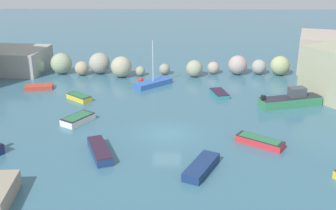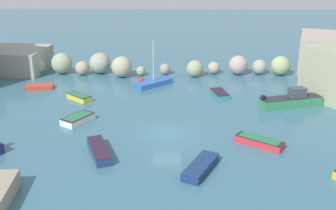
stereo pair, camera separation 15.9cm
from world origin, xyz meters
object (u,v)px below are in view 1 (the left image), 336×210
object	(u,v)px
moored_boat_3	(201,167)
moored_boat_5	(78,119)
moored_boat_1	(260,141)
moored_boat_7	(219,93)
moored_boat_9	(100,151)
moored_boat_10	(79,97)
moored_boat_0	(153,83)
moored_boat_4	(39,87)
moored_boat_6	(291,100)
channel_buoy	(141,80)

from	to	relation	value
moored_boat_3	moored_boat_5	xyz separation A→B (m)	(-10.87, 8.75, 0.02)
moored_boat_1	moored_boat_7	distance (m)	12.52
moored_boat_9	moored_boat_10	bearing A→B (deg)	178.35
moored_boat_10	moored_boat_3	bearing A→B (deg)	169.28
moored_boat_0	moored_boat_4	distance (m)	13.06
moored_boat_9	moored_boat_10	world-z (taller)	moored_boat_9
moored_boat_4	moored_boat_7	bearing A→B (deg)	163.24
moored_boat_5	moored_boat_10	distance (m)	6.23
moored_boat_0	moored_boat_1	bearing A→B (deg)	-100.85
moored_boat_9	moored_boat_3	bearing A→B (deg)	51.98
moored_boat_0	moored_boat_10	bearing A→B (deg)	171.30
moored_boat_0	moored_boat_6	bearing A→B (deg)	-66.05
moored_boat_1	moored_boat_9	distance (m)	12.87
channel_buoy	moored_boat_5	size ratio (longest dim) A/B	0.18
channel_buoy	moored_boat_0	distance (m)	1.97
moored_boat_4	channel_buoy	bearing A→B (deg)	-178.63
moored_boat_6	moored_boat_7	bearing A→B (deg)	139.67
moored_boat_1	moored_boat_9	size ratio (longest dim) A/B	0.86
moored_boat_4	moored_boat_10	xyz separation A→B (m)	(5.40, -3.57, 0.07)
moored_boat_0	moored_boat_5	xyz separation A→B (m)	(-6.33, -11.13, 0.00)
moored_boat_5	moored_boat_6	world-z (taller)	moored_boat_6
moored_boat_6	moored_boat_5	bearing A→B (deg)	176.68
moored_boat_0	moored_boat_10	xyz separation A→B (m)	(-7.58, -5.03, -0.03)
channel_buoy	moored_boat_7	xyz separation A→B (m)	(8.97, -4.45, -0.09)
channel_buoy	moored_boat_9	size ratio (longest dim) A/B	0.14
moored_boat_1	channel_buoy	bearing A→B (deg)	-21.59
moored_boat_1	moored_boat_4	world-z (taller)	moored_boat_1
moored_boat_9	moored_boat_4	bearing A→B (deg)	-169.59
moored_boat_5	moored_boat_0	bearing A→B (deg)	2.64
moored_boat_6	moored_boat_9	xyz separation A→B (m)	(-17.58, -11.16, -0.29)
moored_boat_3	moored_boat_4	distance (m)	25.42
channel_buoy	moored_boat_7	distance (m)	10.01
channel_buoy	moored_boat_6	xyz separation A→B (m)	(15.93, -7.54, 0.31)
moored_boat_9	moored_boat_10	xyz separation A→B (m)	(-4.36, 12.47, -0.03)
channel_buoy	moored_boat_1	bearing A→B (deg)	-56.58
moored_boat_7	moored_boat_9	bearing A→B (deg)	130.11
moored_boat_0	moored_boat_1	size ratio (longest dim) A/B	1.37
moored_boat_9	moored_boat_10	size ratio (longest dim) A/B	1.51
moored_boat_3	moored_boat_10	distance (m)	19.17
moored_boat_5	moored_boat_9	xyz separation A→B (m)	(3.11, -6.36, -0.00)
moored_boat_1	moored_boat_6	xyz separation A→B (m)	(4.85, 9.25, 0.29)
moored_boat_5	moored_boat_3	bearing A→B (deg)	-96.57
channel_buoy	moored_boat_10	xyz separation A→B (m)	(-6.02, -6.23, -0.01)
moored_boat_3	moored_boat_9	bearing A→B (deg)	98.25
moored_boat_5	moored_boat_7	distance (m)	15.84
moored_boat_4	moored_boat_5	world-z (taller)	moored_boat_5
moored_boat_0	moored_boat_7	world-z (taller)	moored_boat_0
moored_boat_6	moored_boat_10	size ratio (longest dim) A/B	2.22
moored_boat_7	moored_boat_10	bearing A→B (deg)	83.61
moored_boat_1	moored_boat_7	bearing A→B (deg)	-45.33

